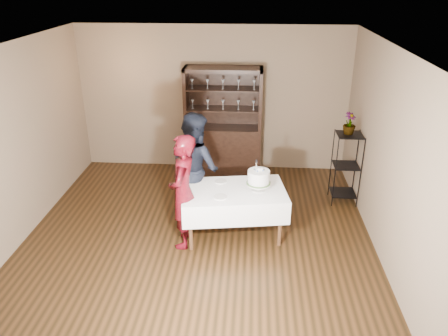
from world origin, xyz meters
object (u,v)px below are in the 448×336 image
at_px(man, 195,167).
at_px(potted_plant, 349,123).
at_px(plant_etagere, 346,165).
at_px(china_hutch, 223,139).
at_px(woman, 183,192).
at_px(cake_table, 233,201).
at_px(cake, 259,178).

height_order(man, potted_plant, man).
bearing_deg(plant_etagere, china_hutch, 153.17).
relative_size(woman, potted_plant, 4.65).
bearing_deg(potted_plant, cake_table, -146.59).
relative_size(cake_table, woman, 0.97).
distance_m(man, cake, 1.05).
distance_m(cake_table, woman, 0.77).
height_order(plant_etagere, potted_plant, potted_plant).
bearing_deg(woman, man, 177.72).
relative_size(plant_etagere, potted_plant, 3.42).
bearing_deg(cake_table, cake, 2.02).
bearing_deg(plant_etagere, potted_plant, 149.52).
bearing_deg(plant_etagere, man, -164.08).
height_order(china_hutch, plant_etagere, china_hutch).
bearing_deg(cake, woman, -164.23).
height_order(plant_etagere, woman, woman).
distance_m(china_hutch, cake_table, 2.22).
distance_m(cake_table, man, 0.81).
distance_m(plant_etagere, man, 2.49).
bearing_deg(plant_etagere, woman, -149.93).
relative_size(china_hutch, cake_table, 1.27).
bearing_deg(woman, plant_etagere, 123.27).
bearing_deg(cake_table, man, 142.21).
bearing_deg(cake, man, 154.46).
xyz_separation_m(woman, man, (0.07, 0.74, 0.04)).
xyz_separation_m(cake_table, cake, (0.35, 0.01, 0.36)).
relative_size(plant_etagere, cake, 2.54).
bearing_deg(china_hutch, man, -99.91).
xyz_separation_m(cake_table, woman, (-0.67, -0.28, 0.26)).
xyz_separation_m(plant_etagere, potted_plant, (-0.02, 0.01, 0.71)).
bearing_deg(cake_table, woman, -157.67).
height_order(cake, potted_plant, potted_plant).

